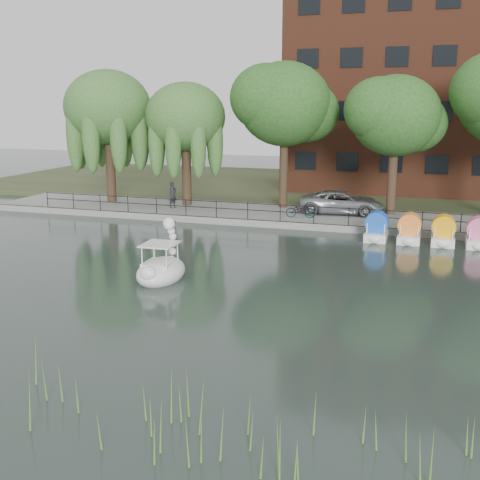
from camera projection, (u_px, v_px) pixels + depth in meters
The scene contains 16 objects.
ground_plane at pixel (196, 294), 23.18m from camera, with size 120.00×120.00×0.00m, color #33413A.
promenade at pixel (291, 216), 37.97m from camera, with size 40.00×6.00×0.40m, color gray.
kerb at pixel (279, 225), 35.24m from camera, with size 40.00×0.25×0.40m, color gray.
land_strip at pixel (328, 187), 50.96m from camera, with size 60.00×22.00×0.36m, color #47512D.
railing at pixel (280, 208), 35.21m from camera, with size 32.00×0.05×1.00m.
apartment_building at pixel (422, 74), 46.78m from camera, with size 20.00×10.07×18.00m.
willow_left at pixel (108, 107), 40.84m from camera, with size 5.88×5.88×9.01m.
willow_mid at pixel (185, 117), 39.79m from camera, with size 5.32×5.32×8.15m.
broadleaf_center at pixel (285, 105), 38.59m from camera, with size 6.00×6.00×9.25m.
broadleaf_right at pixel (396, 116), 36.18m from camera, with size 5.40×5.40×8.32m.
minivan at pixel (342, 201), 37.47m from camera, with size 5.95×2.73×1.65m, color gray.
bicycle at pixel (301, 209), 36.30m from camera, with size 1.72×0.60×1.00m, color gray.
pedestrian at pixel (173, 193), 39.49m from camera, with size 0.71×0.48×1.98m, color black.
swan_boat at pixel (162, 267), 25.00m from camera, with size 1.90×3.04×2.45m.
pedal_boat_row at pixel (478, 235), 30.61m from camera, with size 11.35×1.70×1.40m.
reed_bank at pixel (120, 401), 13.64m from camera, with size 24.00×2.40×1.20m.
Camera 1 is at (8.42, -20.53, 7.22)m, focal length 45.00 mm.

